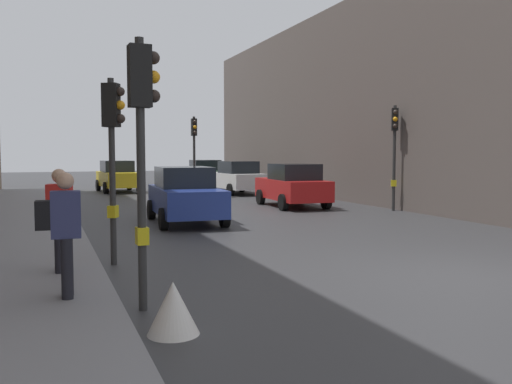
{
  "coord_description": "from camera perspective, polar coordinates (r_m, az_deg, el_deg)",
  "views": [
    {
      "loc": [
        -6.83,
        -7.82,
        2.2
      ],
      "look_at": [
        -0.84,
        7.65,
        1.02
      ],
      "focal_mm": 38.57,
      "sensor_mm": 36.0,
      "label": 1
    }
  ],
  "objects": [
    {
      "name": "pedestrian_with_grey_backpack",
      "position": [
        8.17,
        -19.4,
        -3.45
      ],
      "size": [
        0.62,
        0.36,
        1.77
      ],
      "color": "black",
      "rests_on": "sidewalk_kerb"
    },
    {
      "name": "sidewalk_kerb",
      "position": [
        14.0,
        -23.73,
        -4.98
      ],
      "size": [
        3.24,
        40.0,
        0.16
      ],
      "primitive_type": "cube",
      "color": "gray",
      "rests_on": "ground"
    },
    {
      "name": "car_blue_van",
      "position": [
        17.36,
        -7.34,
        -0.32
      ],
      "size": [
        2.2,
        4.29,
        1.76
      ],
      "color": "navy",
      "rests_on": "ground"
    },
    {
      "name": "car_white_compact",
      "position": [
        29.56,
        -1.99,
        1.51
      ],
      "size": [
        2.23,
        4.31,
        1.76
      ],
      "color": "silver",
      "rests_on": "ground"
    },
    {
      "name": "traffic_light_near_right",
      "position": [
        11.08,
        -14.63,
        5.56
      ],
      "size": [
        0.44,
        0.36,
        3.64
      ],
      "color": "#2D2D2D",
      "rests_on": "ground"
    },
    {
      "name": "traffic_light_near_left",
      "position": [
        7.74,
        -11.72,
        6.91
      ],
      "size": [
        0.43,
        0.25,
        3.76
      ],
      "color": "#2D2D2D",
      "rests_on": "ground"
    },
    {
      "name": "traffic_light_far_median",
      "position": [
        27.23,
        -6.43,
        5.19
      ],
      "size": [
        0.24,
        0.43,
        3.98
      ],
      "color": "#2D2D2D",
      "rests_on": "ground"
    },
    {
      "name": "warning_sign_triangle",
      "position": [
        6.87,
        -8.58,
        -11.81
      ],
      "size": [
        0.64,
        0.64,
        0.65
      ],
      "primitive_type": "cone",
      "color": "silver",
      "rests_on": "ground"
    },
    {
      "name": "car_green_estate",
      "position": [
        34.74,
        -5.38,
        1.88
      ],
      "size": [
        2.15,
        4.27,
        1.76
      ],
      "color": "#2D6038",
      "rests_on": "ground"
    },
    {
      "name": "building_facade_right",
      "position": [
        30.02,
        17.65,
        8.28
      ],
      "size": [
        12.0,
        32.13,
        9.0
      ],
      "primitive_type": "cube",
      "color": "#5B514C",
      "rests_on": "ground"
    },
    {
      "name": "pedestrian_in_red_jacket",
      "position": [
        9.97,
        -19.66,
        -2.32
      ],
      "size": [
        0.45,
        0.36,
        1.77
      ],
      "color": "black",
      "rests_on": "sidewalk_kerb"
    },
    {
      "name": "ground_plane",
      "position": [
        10.62,
        19.72,
        -8.12
      ],
      "size": [
        120.0,
        120.0,
        0.0
      ],
      "primitive_type": "plane",
      "color": "#38383A"
    },
    {
      "name": "car_red_sedan",
      "position": [
        22.43,
        3.81,
        0.69
      ],
      "size": [
        2.19,
        4.29,
        1.76
      ],
      "color": "red",
      "rests_on": "ground"
    },
    {
      "name": "car_yellow_taxi",
      "position": [
        32.14,
        -14.14,
        1.59
      ],
      "size": [
        2.21,
        4.3,
        1.76
      ],
      "color": "yellow",
      "rests_on": "ground"
    },
    {
      "name": "traffic_light_mid_street",
      "position": [
        21.47,
        14.17,
        5.4
      ],
      "size": [
        0.36,
        0.44,
        3.98
      ],
      "color": "#2D2D2D",
      "rests_on": "ground"
    }
  ]
}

